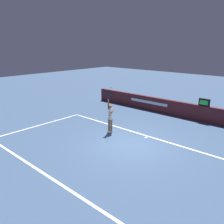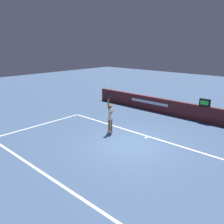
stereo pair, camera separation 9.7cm
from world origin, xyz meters
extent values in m
plane|color=#374F70|center=(0.00, 0.00, 0.00)|extent=(60.00, 60.00, 0.00)
cube|color=white|center=(0.00, 1.53, 0.00)|extent=(12.10, 0.12, 0.00)
cube|color=white|center=(0.00, -4.40, 0.00)|extent=(12.10, 0.12, 0.00)
cube|color=white|center=(-6.05, -1.44, 0.00)|extent=(0.12, 6.05, 0.00)
cube|color=white|center=(0.00, 1.38, 0.00)|extent=(0.12, 0.30, 0.00)
cube|color=#4F1E23|center=(0.00, 6.06, 0.53)|extent=(15.81, 0.26, 1.05)
cube|color=silver|center=(-2.92, 5.92, 0.64)|extent=(3.23, 0.01, 0.20)
cube|color=black|center=(1.21, 6.06, 1.29)|extent=(0.68, 0.17, 0.46)
cube|color=#33E54C|center=(1.21, 5.97, 1.29)|extent=(0.53, 0.01, 0.29)
cylinder|color=brown|center=(-1.92, 0.63, 0.41)|extent=(0.12, 0.12, 0.81)
cylinder|color=brown|center=(-2.06, 0.59, 0.41)|extent=(0.12, 0.12, 0.81)
cube|color=white|center=(-1.91, 0.61, 0.04)|extent=(0.17, 0.26, 0.07)
cube|color=white|center=(-2.05, 0.57, 0.04)|extent=(0.17, 0.26, 0.07)
cylinder|color=white|center=(-1.99, 0.61, 1.10)|extent=(0.22, 0.22, 0.57)
cube|color=white|center=(-1.99, 0.61, 0.85)|extent=(0.29, 0.26, 0.16)
sphere|color=brown|center=(-1.99, 0.61, 1.52)|extent=(0.22, 0.22, 0.22)
cylinder|color=brown|center=(-2.09, 0.58, 1.66)|extent=(0.13, 0.12, 0.54)
cylinder|color=brown|center=(-1.87, 0.59, 1.20)|extent=(0.23, 0.48, 0.33)
ellipsoid|color=black|center=(-2.09, 0.58, 2.18)|extent=(0.28, 0.11, 0.35)
cylinder|color=black|center=(-2.09, 0.58, 1.99)|extent=(0.03, 0.03, 0.18)
sphere|color=#C4DF31|center=(-1.85, 0.55, 2.62)|extent=(0.07, 0.07, 0.07)
camera|label=1|loc=(6.35, -8.54, 4.84)|focal=36.96mm
camera|label=2|loc=(6.43, -8.48, 4.84)|focal=36.96mm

